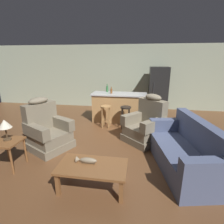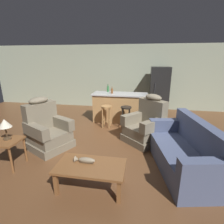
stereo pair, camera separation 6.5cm
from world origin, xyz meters
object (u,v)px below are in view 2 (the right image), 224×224
(fish_figurine, at_px, (85,160))
(kitchen_island, at_px, (120,107))
(recliner_near_lamp, at_px, (47,130))
(table_lamp, at_px, (5,124))
(end_table, at_px, (8,145))
(refrigerator, at_px, (159,91))
(couch, at_px, (185,152))
(coffee_table, at_px, (91,168))
(bottle_tall_green, at_px, (112,91))
(bar_stool_right, at_px, (126,113))
(recliner_near_island, at_px, (146,125))
(bar_stool_left, at_px, (106,112))
(bottle_short_amber, at_px, (108,89))

(fish_figurine, bearing_deg, kitchen_island, 87.32)
(recliner_near_lamp, distance_m, table_lamp, 1.00)
(fish_figurine, bearing_deg, end_table, 171.15)
(end_table, bearing_deg, refrigerator, 53.21)
(couch, height_order, table_lamp, table_lamp)
(recliner_near_lamp, bearing_deg, coffee_table, -11.96)
(end_table, distance_m, bottle_tall_green, 3.37)
(fish_figurine, relative_size, recliner_near_lamp, 0.28)
(end_table, bearing_deg, bottle_tall_green, 62.79)
(couch, distance_m, end_table, 3.39)
(bar_stool_right, relative_size, refrigerator, 0.39)
(fish_figurine, height_order, couch, couch)
(coffee_table, bearing_deg, refrigerator, 72.83)
(recliner_near_island, height_order, kitchen_island, recliner_near_island)
(couch, bearing_deg, recliner_near_island, -67.53)
(bar_stool_left, bearing_deg, recliner_near_island, -32.61)
(end_table, bearing_deg, couch, 8.91)
(end_table, xyz_separation_m, table_lamp, (-0.01, 0.04, 0.41))
(recliner_near_island, relative_size, bottle_short_amber, 4.53)
(recliner_near_island, height_order, bottle_short_amber, bottle_short_amber)
(coffee_table, xyz_separation_m, bar_stool_left, (-0.29, 2.67, 0.11))
(table_lamp, relative_size, refrigerator, 0.23)
(fish_figurine, distance_m, bar_stool_left, 2.61)
(refrigerator, bearing_deg, recliner_near_island, -100.97)
(coffee_table, height_order, recliner_near_lamp, recliner_near_lamp)
(kitchen_island, xyz_separation_m, bottle_tall_green, (-0.26, -0.03, 0.55))
(recliner_near_island, distance_m, bottle_tall_green, 1.85)
(bottle_tall_green, relative_size, bottle_short_amber, 0.82)
(end_table, bearing_deg, coffee_table, -10.22)
(recliner_near_lamp, relative_size, bottle_tall_green, 5.54)
(end_table, height_order, refrigerator, refrigerator)
(coffee_table, xyz_separation_m, bottle_tall_green, (-0.22, 3.27, 0.67))
(couch, relative_size, refrigerator, 1.15)
(end_table, bearing_deg, fish_figurine, -8.85)
(fish_figurine, relative_size, refrigerator, 0.19)
(fish_figurine, xyz_separation_m, refrigerator, (1.50, 4.44, 0.42))
(bar_stool_right, bearing_deg, fish_figurine, -99.24)
(refrigerator, height_order, bottle_tall_green, refrigerator)
(bar_stool_left, bearing_deg, bottle_short_amber, 97.56)
(couch, relative_size, recliner_near_island, 1.69)
(coffee_table, height_order, fish_figurine, fish_figurine)
(bar_stool_right, relative_size, bottle_short_amber, 2.57)
(kitchen_island, bearing_deg, table_lamp, -121.23)
(coffee_table, relative_size, bottle_tall_green, 5.08)
(refrigerator, distance_m, bottle_tall_green, 2.03)
(kitchen_island, relative_size, bar_stool_right, 2.65)
(couch, relative_size, recliner_near_lamp, 1.69)
(coffee_table, xyz_separation_m, fish_figurine, (-0.11, 0.06, 0.10))
(end_table, xyz_separation_m, bar_stool_left, (1.44, 2.35, 0.01))
(fish_figurine, relative_size, recliner_near_island, 0.28)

